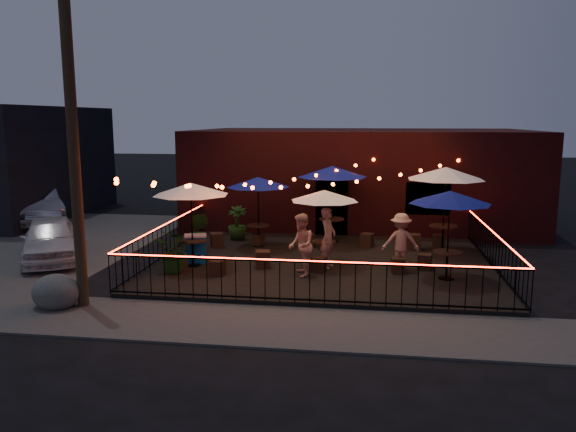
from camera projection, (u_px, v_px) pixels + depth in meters
The scene contains 38 objects.
ground at pixel (317, 285), 15.29m from camera, with size 110.00×110.00×0.00m, color black.
patio at pixel (323, 264), 17.23m from camera, with size 10.00×8.00×0.15m, color black.
sidewalk at pixel (304, 327), 12.12m from camera, with size 18.00×2.50×0.05m, color #3E3C39.
parking_lot at pixel (5, 240), 20.85m from camera, with size 11.00×12.00×0.02m, color #3E3C39.
brick_building at pixel (361, 176), 24.56m from camera, with size 14.00×8.00×4.00m.
utility_pole at pixel (73, 139), 12.82m from camera, with size 0.26×0.26×8.00m, color #332215.
fence_front at pixel (310, 282), 13.23m from camera, with size 10.00×0.04×1.04m.
fence_left at pixel (166, 240), 17.82m from camera, with size 0.04×8.00×1.04m.
fence_right at pixel (493, 250), 16.44m from camera, with size 0.04×8.00×1.04m.
festoon_lights at pixel (289, 185), 16.66m from camera, with size 10.02×8.72×1.32m.
cafe_table_0 at pixel (191, 190), 16.35m from camera, with size 2.72×2.72×2.48m.
cafe_table_1 at pixel (258, 183), 18.91m from camera, with size 2.66×2.66×2.38m.
cafe_table_2 at pixel (324, 197), 16.54m from camera, with size 2.39×2.39×2.25m.
cafe_table_3 at pixel (332, 173), 19.51m from camera, with size 2.86×2.86×2.70m.
cafe_table_4 at pixel (450, 199), 14.97m from camera, with size 2.39×2.39×2.42m.
cafe_table_5 at pixel (446, 174), 18.10m from camera, with size 3.34×3.34×2.78m.
bistro_chair_0 at pixel (179, 264), 16.02m from camera, with size 0.39×0.39×0.46m, color black.
bistro_chair_1 at pixel (218, 268), 15.64m from camera, with size 0.36×0.36×0.43m, color black.
bistro_chair_2 at pixel (217, 240), 19.09m from camera, with size 0.41×0.41×0.48m, color black.
bistro_chair_3 at pixel (258, 240), 19.27m from camera, with size 0.35×0.35×0.41m, color black.
bistro_chair_4 at pixel (263, 259), 16.48m from camera, with size 0.42×0.42×0.49m, color black.
bistro_chair_5 at pixel (319, 265), 16.00m from camera, with size 0.35×0.35×0.42m, color black.
bistro_chair_6 at pixel (308, 240), 19.14m from camera, with size 0.38×0.38×0.45m, color black.
bistro_chair_7 at pixel (367, 240), 19.13m from camera, with size 0.39×0.39×0.46m, color black.
bistro_chair_8 at pixel (398, 265), 15.90m from camera, with size 0.36×0.36×0.43m, color black.
bistro_chair_9 at pixel (425, 262), 16.29m from camera, with size 0.38×0.38×0.44m, color black.
bistro_chair_10 at pixel (414, 242), 18.77m from camera, with size 0.43×0.43×0.51m, color black.
bistro_chair_11 at pixel (439, 242), 18.87m from camera, with size 0.39×0.39×0.46m, color black.
patron_a at pixel (328, 238), 16.41m from camera, with size 0.65×0.42×1.77m, color tan.
patron_b at pixel (301, 245), 15.47m from camera, with size 0.85×0.66×1.75m, color #D6B58C.
patron_c at pixel (401, 241), 16.20m from camera, with size 1.06×0.61×1.65m, color tan.
potted_shrub_a at pixel (175, 251), 15.87m from camera, with size 1.13×0.98×1.26m, color #0C360A.
potted_shrub_b at pixel (198, 231), 18.65m from camera, with size 0.69×0.56×1.25m, color #0F400F.
potted_shrub_c at pixel (237, 223), 20.27m from camera, with size 0.68×0.68×1.21m, color #1B3B11.
cooler at pixel (196, 248), 16.99m from camera, with size 0.76×0.64×0.86m.
boulder at pixel (56, 292), 13.33m from camera, with size 1.01×0.86×0.79m, color #4A4945.
car_white at pixel (50, 239), 17.83m from camera, with size 1.65×4.10×1.40m, color silver.
car_silver at pixel (34, 205), 24.11m from camera, with size 1.74×4.99×1.64m, color gray.
Camera 1 is at (1.28, -14.71, 4.47)m, focal length 35.00 mm.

